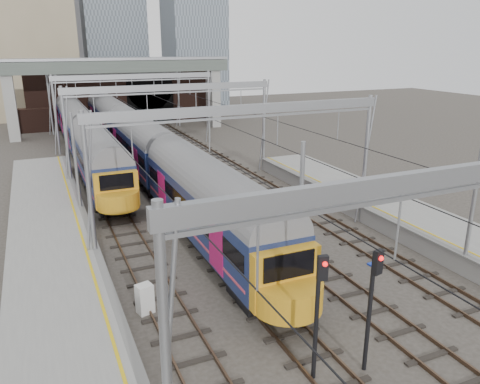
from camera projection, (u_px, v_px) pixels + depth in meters
name	position (u px, v px, depth m)	size (l,w,h in m)	color
ground	(321.00, 312.00, 19.91)	(160.00, 160.00, 0.00)	#38332D
platform_left	(62.00, 325.00, 18.01)	(4.32, 55.00, 1.12)	gray
tracks	(203.00, 205.00, 32.99)	(14.40, 80.00, 0.22)	#4C3828
overhead_line	(174.00, 101.00, 36.66)	(16.80, 80.00, 8.00)	gray
retaining_wall	(123.00, 93.00, 64.42)	(28.00, 2.75, 9.00)	black
overbridge	(118.00, 74.00, 57.82)	(28.00, 3.00, 9.25)	gray
city_skyline	(104.00, 4.00, 77.24)	(37.50, 27.50, 60.00)	tan
train_main	(123.00, 129.00, 47.73)	(2.97, 68.52, 5.05)	black
train_second	(78.00, 125.00, 50.31)	(2.82, 48.84, 4.84)	black
signal_near_left	(319.00, 302.00, 15.06)	(0.36, 0.46, 4.65)	black
signal_near_centre	(372.00, 296.00, 15.45)	(0.36, 0.46, 4.64)	black
relay_cabinet	(145.00, 299.00, 19.68)	(0.65, 0.54, 1.30)	silver
equip_cover_a	(251.00, 271.00, 23.34)	(0.87, 0.62, 0.10)	#1732B0
equip_cover_b	(283.00, 226.00, 29.07)	(0.82, 0.58, 0.10)	#1732B0
equip_cover_c	(376.00, 264.00, 24.08)	(0.75, 0.53, 0.09)	#1732B0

